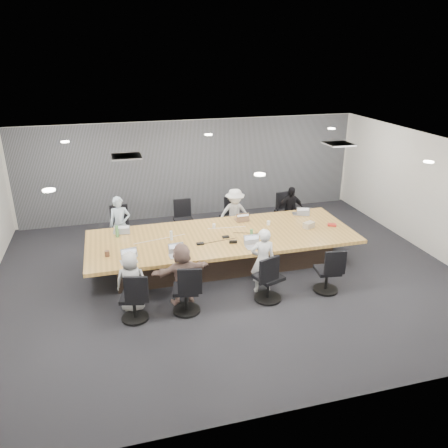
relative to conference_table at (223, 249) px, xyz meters
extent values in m
cube|color=black|center=(0.00, -0.50, -0.40)|extent=(10.00, 8.00, 0.00)
cube|color=white|center=(0.00, -0.50, 2.40)|extent=(10.00, 8.00, 0.00)
cube|color=beige|center=(0.00, 3.50, 1.00)|extent=(10.00, 0.00, 2.80)
cube|color=beige|center=(0.00, -4.50, 1.00)|extent=(10.00, 0.00, 2.80)
cube|color=beige|center=(5.00, -0.50, 1.00)|extent=(0.00, 8.00, 2.80)
cube|color=#5D5E64|center=(0.00, 3.42, 1.00)|extent=(9.80, 0.04, 2.80)
cube|color=#362820|center=(0.00, 0.00, -0.07)|extent=(4.80, 1.40, 0.66)
cube|color=#C18E42|center=(0.00, 0.00, 0.30)|extent=(6.00, 2.20, 0.08)
imported|color=#A6BBCD|center=(-2.21, 1.35, 0.30)|extent=(0.51, 0.34, 1.40)
cube|color=#B2B2B7|center=(-2.21, 0.80, 0.35)|extent=(0.38, 0.28, 0.02)
imported|color=silver|center=(0.68, 1.35, 0.28)|extent=(0.91, 0.55, 1.36)
cube|color=#8C6647|center=(0.68, 0.80, 0.35)|extent=(0.33, 0.23, 0.02)
imported|color=black|center=(2.22, 1.35, 0.25)|extent=(0.77, 0.33, 1.30)
cube|color=#B2B2B7|center=(2.22, 0.80, 0.35)|extent=(0.37, 0.30, 0.02)
imported|color=#B2B2B2|center=(-2.14, -1.35, 0.20)|extent=(0.65, 0.49, 1.20)
cube|color=#B2B2B7|center=(-2.14, -0.80, 0.35)|extent=(0.35, 0.27, 0.02)
imported|color=#84655C|center=(-1.17, -1.35, 0.23)|extent=(1.20, 0.52, 1.26)
cube|color=#B2B2B7|center=(-1.17, -0.80, 0.35)|extent=(0.33, 0.24, 0.02)
imported|color=silver|center=(0.47, -1.35, 0.29)|extent=(0.55, 0.40, 1.39)
cube|color=#B2B2B7|center=(0.47, -0.80, 0.35)|extent=(0.35, 0.24, 0.02)
cylinder|color=#508D52|center=(-2.30, 0.52, 0.47)|extent=(0.08, 0.08, 0.26)
cylinder|color=#508D52|center=(0.55, -0.39, 0.46)|extent=(0.07, 0.07, 0.24)
cylinder|color=silver|center=(-1.16, 0.04, 0.44)|extent=(0.07, 0.07, 0.21)
cylinder|color=white|center=(-0.09, 0.49, 0.38)|extent=(0.08, 0.08, 0.09)
cylinder|color=white|center=(1.21, 0.31, 0.39)|extent=(0.10, 0.10, 0.10)
cylinder|color=brown|center=(-2.54, -0.42, 0.40)|extent=(0.12, 0.12, 0.12)
cube|color=black|center=(-0.60, -0.35, 0.35)|extent=(0.16, 0.11, 0.03)
cube|color=black|center=(0.03, -0.14, 0.35)|extent=(0.15, 0.10, 0.03)
cube|color=black|center=(0.10, -0.48, 0.37)|extent=(0.18, 0.07, 0.06)
cube|color=#B8A88A|center=(2.06, -0.11, 0.41)|extent=(0.30, 0.25, 0.14)
cube|color=red|center=(2.65, -0.13, 0.36)|extent=(0.24, 0.21, 0.04)
camera|label=1|loc=(-2.34, -8.72, 4.26)|focal=35.00mm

